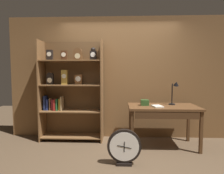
{
  "coord_description": "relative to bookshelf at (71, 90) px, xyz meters",
  "views": [
    {
      "loc": [
        0.0,
        -2.71,
        1.4
      ],
      "look_at": [
        -0.14,
        0.73,
        1.14
      ],
      "focal_mm": 29.89,
      "sensor_mm": 36.0,
      "label": 1
    }
  ],
  "objects": [
    {
      "name": "back_wood_panel",
      "position": [
        1.02,
        0.21,
        0.25
      ],
      "size": [
        4.8,
        0.05,
        2.6
      ],
      "primitive_type": "cube",
      "color": "brown",
      "rests_on": "ground"
    },
    {
      "name": "bookshelf",
      "position": [
        0.0,
        0.0,
        0.0
      ],
      "size": [
        1.28,
        0.39,
        2.06
      ],
      "color": "brown",
      "rests_on": "ground"
    },
    {
      "name": "workbench",
      "position": [
        1.84,
        -0.35,
        -0.36
      ],
      "size": [
        1.29,
        0.7,
        0.78
      ],
      "color": "brown",
      "rests_on": "ground"
    },
    {
      "name": "ground_plane",
      "position": [
        1.02,
        -1.13,
        -1.05
      ],
      "size": [
        10.0,
        10.0,
        0.0
      ],
      "primitive_type": "plane",
      "color": "brown"
    },
    {
      "name": "round_clock_large",
      "position": [
        1.09,
        -1.08,
        -0.77
      ],
      "size": [
        0.52,
        0.11,
        0.56
      ],
      "color": "black",
      "rests_on": "ground"
    },
    {
      "name": "desk_lamp",
      "position": [
        2.08,
        -0.21,
        0.02
      ],
      "size": [
        0.17,
        0.17,
        0.47
      ],
      "color": "black",
      "rests_on": "workbench"
    },
    {
      "name": "open_repair_manual",
      "position": [
        1.71,
        -0.45,
        -0.26
      ],
      "size": [
        0.2,
        0.25,
        0.02
      ],
      "primitive_type": "cube",
      "rotation": [
        0.0,
        0.0,
        0.22
      ],
      "color": "silver",
      "rests_on": "workbench"
    },
    {
      "name": "toolbox_small",
      "position": [
        1.5,
        -0.29,
        -0.21
      ],
      "size": [
        0.15,
        0.12,
        0.11
      ],
      "primitive_type": "cube",
      "color": "#2D5123",
      "rests_on": "workbench"
    }
  ]
}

